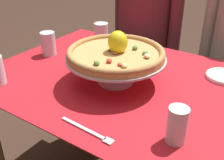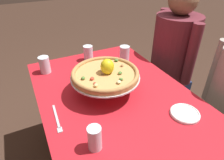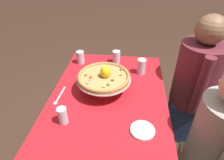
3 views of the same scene
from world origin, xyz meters
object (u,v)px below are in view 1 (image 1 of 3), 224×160
(water_glass_front_right, at_px, (177,127))
(water_glass_back_left, at_px, (101,37))
(pizza_stand, at_px, (116,63))
(side_plate, at_px, (224,76))
(diner_left, at_px, (145,40))
(water_glass_side_left, at_px, (48,45))
(dinner_fork, at_px, (89,131))
(pizza, at_px, (116,52))

(water_glass_front_right, bearing_deg, water_glass_back_left, 141.76)
(water_glass_back_left, bearing_deg, pizza_stand, -45.60)
(side_plate, height_order, diner_left, diner_left)
(side_plate, bearing_deg, pizza_stand, -142.01)
(water_glass_side_left, bearing_deg, side_plate, 15.98)
(water_glass_front_right, xyz_separation_m, diner_left, (-0.62, 0.98, -0.15))
(side_plate, distance_m, dinner_fork, 0.67)
(dinner_fork, relative_size, diner_left, 0.17)
(pizza, xyz_separation_m, diner_left, (-0.26, 0.77, -0.23))
(water_glass_back_left, xyz_separation_m, diner_left, (0.03, 0.48, -0.15))
(water_glass_side_left, height_order, diner_left, diner_left)
(pizza_stand, relative_size, water_glass_back_left, 3.05)
(pizza, height_order, water_glass_side_left, pizza)
(water_glass_back_left, distance_m, side_plate, 0.66)
(water_glass_side_left, relative_size, dinner_fork, 0.56)
(pizza_stand, relative_size, water_glass_front_right, 3.46)
(pizza, xyz_separation_m, side_plate, (0.37, 0.29, -0.13))
(side_plate, bearing_deg, diner_left, 143.07)
(diner_left, bearing_deg, water_glass_side_left, -104.88)
(pizza, bearing_deg, diner_left, 108.76)
(water_glass_back_left, xyz_separation_m, side_plate, (0.66, -0.00, -0.05))
(pizza, height_order, diner_left, diner_left)
(pizza, xyz_separation_m, dinner_fork, (0.11, -0.33, -0.13))
(pizza, xyz_separation_m, water_glass_side_left, (-0.45, 0.06, -0.08))
(pizza_stand, distance_m, diner_left, 0.83)
(pizza_stand, height_order, dinner_fork, pizza_stand)
(water_glass_back_left, height_order, dinner_fork, water_glass_back_left)
(water_glass_front_right, distance_m, side_plate, 0.51)
(pizza_stand, distance_m, dinner_fork, 0.36)
(diner_left, bearing_deg, dinner_fork, -71.17)
(water_glass_back_left, relative_size, diner_left, 0.11)
(pizza, height_order, water_glass_front_right, pizza)
(pizza_stand, distance_m, pizza, 0.05)
(pizza_stand, bearing_deg, diner_left, 108.71)
(side_plate, bearing_deg, water_glass_front_right, -92.00)
(diner_left, bearing_deg, water_glass_front_right, -57.89)
(water_glass_back_left, height_order, water_glass_front_right, water_glass_back_left)
(side_plate, height_order, dinner_fork, side_plate)
(pizza, relative_size, diner_left, 0.31)
(pizza_stand, height_order, diner_left, diner_left)
(water_glass_back_left, xyz_separation_m, dinner_fork, (0.40, -0.62, -0.06))
(water_glass_back_left, distance_m, water_glass_front_right, 0.82)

